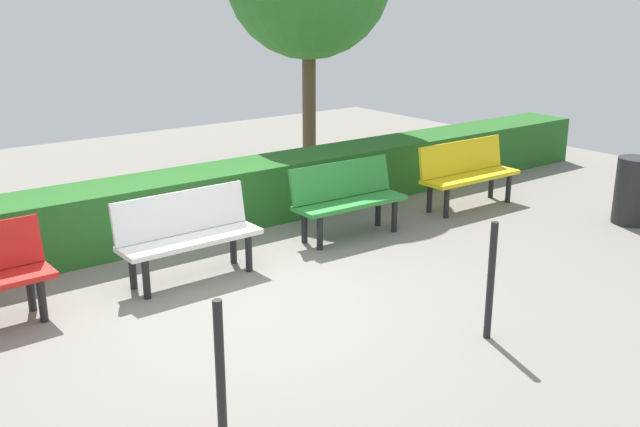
{
  "coord_description": "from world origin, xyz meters",
  "views": [
    {
      "loc": [
        3.11,
        5.26,
        2.73
      ],
      "look_at": [
        -1.22,
        -0.42,
        0.55
      ],
      "focal_mm": 40.69,
      "sensor_mm": 36.0,
      "label": 1
    }
  ],
  "objects_px": {
    "bench_yellow": "(467,171)",
    "trash_bin": "(634,191)",
    "bench_green": "(347,196)",
    "bench_white": "(187,232)"
  },
  "relations": [
    {
      "from": "bench_yellow",
      "to": "trash_bin",
      "type": "bearing_deg",
      "value": 122.1
    },
    {
      "from": "bench_green",
      "to": "bench_white",
      "type": "bearing_deg",
      "value": 3.52
    },
    {
      "from": "bench_yellow",
      "to": "trash_bin",
      "type": "distance_m",
      "value": 2.05
    },
    {
      "from": "bench_green",
      "to": "bench_white",
      "type": "distance_m",
      "value": 2.08
    },
    {
      "from": "bench_green",
      "to": "trash_bin",
      "type": "height_order",
      "value": "bench_green"
    },
    {
      "from": "bench_green",
      "to": "trash_bin",
      "type": "bearing_deg",
      "value": 152.17
    },
    {
      "from": "trash_bin",
      "to": "bench_yellow",
      "type": "bearing_deg",
      "value": -58.73
    },
    {
      "from": "bench_yellow",
      "to": "trash_bin",
      "type": "height_order",
      "value": "bench_yellow"
    },
    {
      "from": "bench_yellow",
      "to": "trash_bin",
      "type": "xyz_separation_m",
      "value": [
        -1.06,
        1.75,
        -0.07
      ]
    },
    {
      "from": "bench_yellow",
      "to": "bench_white",
      "type": "distance_m",
      "value": 4.12
    }
  ]
}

